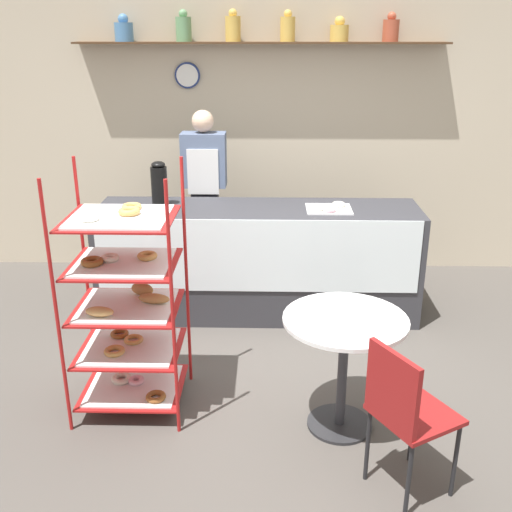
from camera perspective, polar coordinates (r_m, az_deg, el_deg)
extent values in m
plane|color=#4C4742|center=(4.33, -0.13, -12.01)|extent=(14.00, 14.00, 0.00)
cube|color=beige|center=(6.05, 0.45, 11.29)|extent=(10.00, 0.06, 2.70)
cube|color=#4C331E|center=(5.81, 0.45, 19.64)|extent=(3.43, 0.24, 0.02)
cylinder|color=#4C7FB2|center=(5.97, -12.46, 20.10)|extent=(0.17, 0.17, 0.17)
sphere|color=#4C7FB2|center=(5.97, -12.55, 21.18)|extent=(0.09, 0.09, 0.09)
cylinder|color=#669966|center=(5.87, -6.91, 20.64)|extent=(0.14, 0.14, 0.21)
sphere|color=#669966|center=(5.87, -6.97, 21.93)|extent=(0.08, 0.08, 0.08)
cylinder|color=gold|center=(5.82, -2.20, 20.80)|extent=(0.14, 0.14, 0.22)
sphere|color=gold|center=(5.82, -2.22, 22.12)|extent=(0.08, 0.08, 0.08)
cylinder|color=gold|center=(5.81, 3.04, 20.76)|extent=(0.13, 0.13, 0.21)
sphere|color=gold|center=(5.82, 3.06, 22.04)|extent=(0.07, 0.07, 0.07)
cylinder|color=gold|center=(5.84, 7.93, 20.26)|extent=(0.17, 0.17, 0.14)
sphere|color=gold|center=(5.85, 7.99, 21.26)|extent=(0.09, 0.09, 0.09)
cylinder|color=#B24C33|center=(5.91, 12.71, 20.20)|extent=(0.15, 0.15, 0.19)
sphere|color=#B24C33|center=(5.91, 12.81, 21.36)|extent=(0.08, 0.08, 0.08)
cylinder|color=navy|center=(5.98, -6.55, 16.73)|extent=(0.24, 0.03, 0.24)
cylinder|color=white|center=(5.96, -6.57, 16.71)|extent=(0.21, 0.00, 0.21)
cube|color=#333338|center=(5.16, 0.21, -0.47)|extent=(2.71, 0.67, 0.95)
cube|color=silver|center=(4.78, 0.12, -0.03)|extent=(2.60, 0.01, 0.61)
cylinder|color=#A51919|center=(3.67, -18.46, -5.26)|extent=(0.02, 0.02, 1.61)
cylinder|color=#A51919|center=(3.50, -7.93, -5.61)|extent=(0.02, 0.02, 1.61)
cylinder|color=#A51919|center=(4.18, -15.87, -1.72)|extent=(0.02, 0.02, 1.61)
cylinder|color=#A51919|center=(4.04, -6.64, -1.87)|extent=(0.02, 0.02, 1.61)
cube|color=#A51919|center=(4.15, -11.53, -12.12)|extent=(0.65, 0.57, 0.01)
cube|color=white|center=(4.15, -11.54, -11.98)|extent=(0.58, 0.50, 0.01)
torus|color=brown|center=(3.97, -9.52, -13.07)|extent=(0.13, 0.13, 0.04)
torus|color=#EAB2C1|center=(4.15, -11.33, -11.53)|extent=(0.11, 0.11, 0.04)
torus|color=silver|center=(4.20, -12.69, -11.29)|extent=(0.13, 0.13, 0.04)
cube|color=#A51919|center=(4.01, -11.83, -8.59)|extent=(0.65, 0.57, 0.01)
cube|color=white|center=(4.00, -11.85, -8.44)|extent=(0.58, 0.50, 0.01)
torus|color=brown|center=(4.13, -12.87, -7.23)|extent=(0.12, 0.12, 0.03)
torus|color=tan|center=(4.04, -11.58, -7.80)|extent=(0.13, 0.13, 0.03)
torus|color=tan|center=(3.93, -13.33, -8.79)|extent=(0.13, 0.13, 0.03)
cube|color=#A51919|center=(3.87, -12.15, -4.81)|extent=(0.65, 0.57, 0.01)
cube|color=white|center=(3.87, -12.16, -4.65)|extent=(0.58, 0.50, 0.01)
ellipsoid|color=tan|center=(3.74, -14.67, -5.15)|extent=(0.18, 0.09, 0.06)
ellipsoid|color=#B27F47|center=(3.84, -9.70, -4.01)|extent=(0.21, 0.10, 0.06)
ellipsoid|color=#B27F47|center=(3.96, -10.78, -3.11)|extent=(0.17, 0.12, 0.08)
cube|color=#A51919|center=(3.76, -12.48, -0.77)|extent=(0.65, 0.57, 0.01)
cube|color=white|center=(3.75, -12.50, -0.60)|extent=(0.58, 0.50, 0.01)
torus|color=silver|center=(3.78, -13.72, -0.16)|extent=(0.11, 0.11, 0.04)
torus|color=brown|center=(3.74, -15.36, -0.52)|extent=(0.14, 0.14, 0.04)
torus|color=tan|center=(3.76, -10.32, 0.02)|extent=(0.12, 0.12, 0.04)
cube|color=#A51919|center=(3.66, -12.84, 3.50)|extent=(0.65, 0.57, 0.01)
cube|color=white|center=(3.66, -12.85, 3.68)|extent=(0.58, 0.50, 0.01)
torus|color=tan|center=(3.66, -11.99, 4.18)|extent=(0.13, 0.13, 0.04)
torus|color=tan|center=(3.77, -11.76, 4.63)|extent=(0.12, 0.12, 0.03)
torus|color=silver|center=(3.60, -15.60, 3.54)|extent=(0.11, 0.11, 0.03)
cube|color=#282833|center=(5.64, -4.75, 1.68)|extent=(0.24, 0.19, 1.01)
cube|color=slate|center=(5.45, -4.98, 9.12)|extent=(0.40, 0.22, 0.48)
cube|color=silver|center=(5.35, -5.08, 7.97)|extent=(0.28, 0.01, 0.40)
sphere|color=beige|center=(5.39, -5.10, 12.68)|extent=(0.19, 0.19, 0.19)
cylinder|color=#262628|center=(3.97, 7.94, -15.53)|extent=(0.41, 0.41, 0.02)
cylinder|color=#333338|center=(3.77, 8.22, -11.04)|extent=(0.06, 0.06, 0.71)
cylinder|color=white|center=(3.59, 8.52, -6.03)|extent=(0.74, 0.74, 0.02)
cylinder|color=black|center=(3.48, 18.45, -17.97)|extent=(0.02, 0.02, 0.46)
cylinder|color=black|center=(3.65, 14.68, -15.46)|extent=(0.02, 0.02, 0.46)
cylinder|color=black|center=(3.29, 14.32, -20.07)|extent=(0.02, 0.02, 0.46)
cylinder|color=black|center=(3.47, 10.58, -17.24)|extent=(0.02, 0.02, 0.46)
cube|color=maroon|center=(3.33, 14.90, -14.36)|extent=(0.52, 0.52, 0.03)
cube|color=maroon|center=(3.11, 12.85, -12.20)|extent=(0.21, 0.33, 0.40)
cylinder|color=black|center=(5.11, -9.19, 6.57)|extent=(0.14, 0.14, 0.33)
ellipsoid|color=black|center=(5.07, -9.31, 8.58)|extent=(0.12, 0.12, 0.05)
cube|color=white|center=(4.99, 6.95, 4.46)|extent=(0.37, 0.31, 0.01)
torus|color=silver|center=(5.05, 7.88, 4.90)|extent=(0.11, 0.11, 0.03)
torus|color=silver|center=(4.95, 6.31, 4.67)|extent=(0.11, 0.11, 0.04)
torus|color=#EAB2C1|center=(4.89, 7.02, 4.39)|extent=(0.10, 0.10, 0.03)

